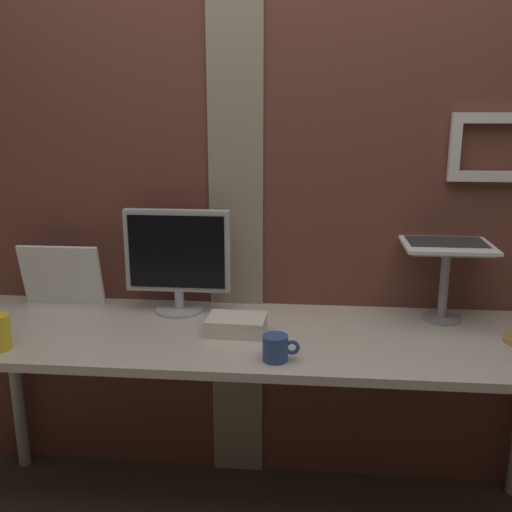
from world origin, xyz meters
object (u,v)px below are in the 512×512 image
Objects in this scene: laptop at (444,227)px; coffee_mug at (276,348)px; whiteboard_panel at (62,275)px; monitor at (178,256)px.

laptop is 2.70× the size of coffee_mug.
laptop is at bearing 1.76° from whiteboard_panel.
laptop is 0.98× the size of whiteboard_panel.
whiteboard_panel is (-1.45, -0.04, -0.21)m from laptop.
whiteboard_panel is at bearing 153.42° from coffee_mug.
monitor reaches higher than coffee_mug.
laptop reaches higher than whiteboard_panel.
laptop is 0.81m from coffee_mug.
whiteboard_panel is at bearing 176.54° from monitor.
laptop reaches higher than monitor.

